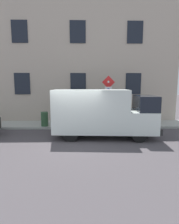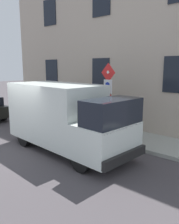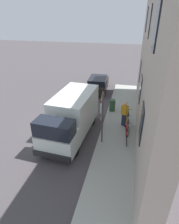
{
  "view_description": "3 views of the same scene",
  "coord_description": "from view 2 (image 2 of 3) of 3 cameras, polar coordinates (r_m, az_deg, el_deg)",
  "views": [
    {
      "loc": [
        -8.93,
        -0.48,
        2.76
      ],
      "look_at": [
        1.42,
        -0.74,
        1.22
      ],
      "focal_mm": 29.61,
      "sensor_mm": 36.0,
      "label": 1
    },
    {
      "loc": [
        -5.13,
        -7.63,
        3.15
      ],
      "look_at": [
        1.84,
        -1.51,
        1.32
      ],
      "focal_mm": 37.12,
      "sensor_mm": 36.0,
      "label": 2
    },
    {
      "loc": [
        3.85,
        -10.62,
        6.66
      ],
      "look_at": [
        1.56,
        -0.72,
        1.34
      ],
      "focal_mm": 29.96,
      "sensor_mm": 36.0,
      "label": 3
    }
  ],
  "objects": [
    {
      "name": "bicycle_orange",
      "position": [
        11.77,
        3.15,
        -1.82
      ],
      "size": [
        0.47,
        1.71,
        0.89
      ],
      "rotation": [
        0.0,
        0.0,
        1.71
      ],
      "color": "black",
      "rests_on": "sidewalk_slab"
    },
    {
      "name": "sign_post_stacked",
      "position": [
        9.59,
        4.57,
        4.79
      ],
      "size": [
        0.18,
        0.56,
        3.04
      ],
      "color": "#474C47",
      "rests_on": "sidewalk_slab"
    },
    {
      "name": "bicycle_red",
      "position": [
        11.25,
        6.76,
        -2.49
      ],
      "size": [
        0.46,
        1.71,
        0.89
      ],
      "rotation": [
        0.0,
        0.0,
        1.65
      ],
      "color": "black",
      "rests_on": "sidewalk_slab"
    },
    {
      "name": "delivery_van",
      "position": [
        8.67,
        -5.9,
        -1.0
      ],
      "size": [
        2.32,
        5.44,
        2.5
      ],
      "rotation": [
        0.0,
        0.0,
        4.65
      ],
      "color": "silver",
      "rests_on": "ground_plane"
    },
    {
      "name": "bicycle_black",
      "position": [
        12.34,
        -0.15,
        -1.2
      ],
      "size": [
        0.46,
        1.71,
        0.89
      ],
      "rotation": [
        0.0,
        0.0,
        1.62
      ],
      "color": "black",
      "rests_on": "sidewalk_slab"
    },
    {
      "name": "litter_bin",
      "position": [
        12.71,
        -9.79,
        -0.63
      ],
      "size": [
        0.44,
        0.44,
        0.9
      ],
      "primitive_type": "cylinder",
      "color": "#2D5133",
      "rests_on": "sidewalk_slab"
    },
    {
      "name": "sidewalk_slab",
      "position": [
        11.84,
        -0.55,
        -3.93
      ],
      "size": [
        2.14,
        16.44,
        0.14
      ],
      "primitive_type": "cube",
      "color": "#A3A59C",
      "rests_on": "ground_plane"
    },
    {
      "name": "building_facade",
      "position": [
        12.58,
        3.92,
        16.87
      ],
      "size": [
        0.75,
        14.44,
        8.82
      ],
      "color": "#B6A695",
      "rests_on": "ground_plane"
    },
    {
      "name": "ground_plane",
      "position": [
        9.72,
        -14.12,
        -8.11
      ],
      "size": [
        80.0,
        80.0,
        0.0
      ],
      "primitive_type": "plane",
      "color": "#474145"
    },
    {
      "name": "pedestrian",
      "position": [
        11.9,
        -0.19,
        1.09
      ],
      "size": [
        0.48,
        0.45,
        1.72
      ],
      "rotation": [
        0.0,
        0.0,
        4.08
      ],
      "color": "#262B47",
      "rests_on": "sidewalk_slab"
    }
  ]
}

